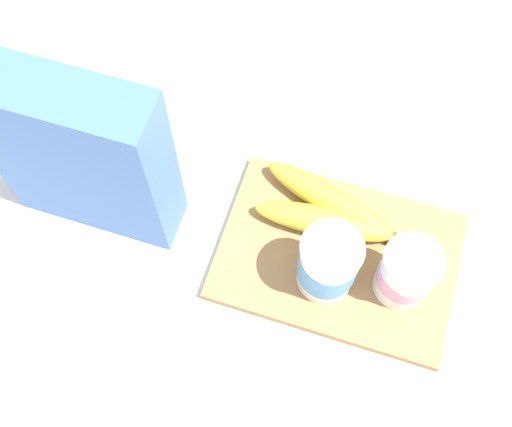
% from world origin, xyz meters
% --- Properties ---
extents(ground_plane, '(2.40, 2.40, 0.00)m').
position_xyz_m(ground_plane, '(0.00, 0.00, 0.00)').
color(ground_plane, silver).
extents(cutting_board, '(0.29, 0.20, 0.02)m').
position_xyz_m(cutting_board, '(0.00, 0.00, 0.01)').
color(cutting_board, '#A37A4C').
rests_on(cutting_board, ground_plane).
extents(cereal_box, '(0.20, 0.07, 0.25)m').
position_xyz_m(cereal_box, '(0.31, 0.02, 0.13)').
color(cereal_box, '#4770B7').
rests_on(cereal_box, ground_plane).
extents(yogurt_cup_front, '(0.07, 0.07, 0.09)m').
position_xyz_m(yogurt_cup_front, '(-0.08, 0.02, 0.06)').
color(yogurt_cup_front, white).
rests_on(yogurt_cup_front, cutting_board).
extents(yogurt_cup_back, '(0.07, 0.07, 0.10)m').
position_xyz_m(yogurt_cup_back, '(0.01, 0.04, 0.06)').
color(yogurt_cup_back, white).
rests_on(yogurt_cup_back, cutting_board).
extents(banana_bunch, '(0.19, 0.10, 0.04)m').
position_xyz_m(banana_bunch, '(0.03, -0.05, 0.03)').
color(banana_bunch, yellow).
rests_on(banana_bunch, cutting_board).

